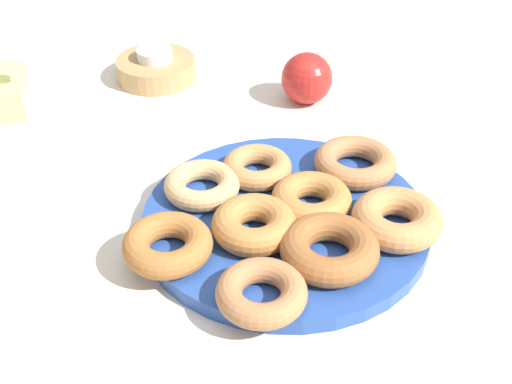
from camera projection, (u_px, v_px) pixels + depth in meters
ground_plane at (285, 227)px, 0.70m from camera, size 2.40×2.40×0.00m
donut_plate at (285, 221)px, 0.70m from camera, size 0.29×0.29×0.02m
donut_0 at (329, 249)px, 0.63m from camera, size 0.10×0.10×0.03m
donut_1 at (355, 162)px, 0.74m from camera, size 0.12×0.12×0.02m
donut_2 at (257, 167)px, 0.74m from camera, size 0.08×0.08×0.02m
donut_3 at (202, 185)px, 0.71m from camera, size 0.11×0.11×0.02m
donut_4 at (168, 245)px, 0.63m from camera, size 0.12×0.12×0.03m
donut_5 at (397, 219)px, 0.66m from camera, size 0.10×0.10×0.03m
donut_6 at (254, 224)px, 0.66m from camera, size 0.11×0.11×0.03m
donut_7 at (261, 293)px, 0.59m from camera, size 0.11×0.11×0.02m
donut_8 at (311, 200)px, 0.69m from camera, size 0.11×0.11×0.03m
candle_holder at (156, 69)px, 0.96m from camera, size 0.11×0.11×0.03m
tealight at (155, 54)px, 0.94m from camera, size 0.05×0.05×0.01m
fruit_bowl at (19, 117)px, 0.84m from camera, size 0.17×0.17×0.04m
melon_chunk_left at (7, 104)px, 0.80m from camera, size 0.04×0.04×0.04m
melon_chunk_right at (8, 80)px, 0.85m from camera, size 0.05×0.05×0.04m
apple at (307, 78)px, 0.89m from camera, size 0.07×0.07×0.07m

